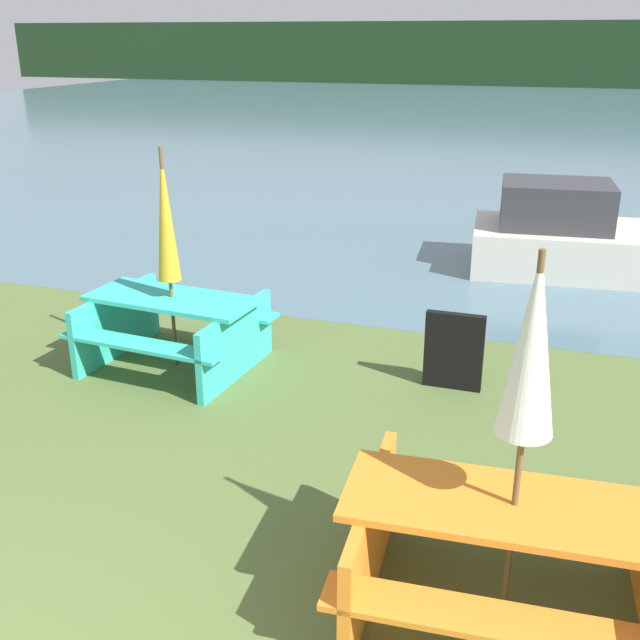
% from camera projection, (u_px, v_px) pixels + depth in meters
% --- Properties ---
extents(water, '(60.00, 50.00, 0.00)m').
position_uv_depth(water, '(510.00, 116.00, 30.97)').
color(water, slate).
rests_on(water, ground_plane).
extents(far_treeline, '(80.00, 1.60, 4.00)m').
position_uv_depth(far_treeline, '(542.00, 54.00, 47.97)').
color(far_treeline, '#193319').
rests_on(far_treeline, water).
extents(picnic_table_orange, '(1.95, 1.50, 0.76)m').
position_uv_depth(picnic_table_orange, '(510.00, 549.00, 4.17)').
color(picnic_table_orange, orange).
rests_on(picnic_table_orange, ground_plane).
extents(picnic_table_teal, '(1.79, 1.51, 0.73)m').
position_uv_depth(picnic_table_teal, '(174.00, 324.00, 7.46)').
color(picnic_table_teal, '#33B7A8').
rests_on(picnic_table_teal, ground_plane).
extents(umbrella_gold, '(0.22, 0.22, 2.19)m').
position_uv_depth(umbrella_gold, '(166.00, 217.00, 7.08)').
color(umbrella_gold, brown).
rests_on(umbrella_gold, ground_plane).
extents(umbrella_white, '(0.30, 0.30, 2.19)m').
position_uv_depth(umbrella_white, '(532.00, 348.00, 3.74)').
color(umbrella_white, brown).
rests_on(umbrella_white, ground_plane).
extents(boat, '(3.52, 1.95, 1.25)m').
position_uv_depth(boat, '(587.00, 240.00, 10.47)').
color(boat, beige).
rests_on(boat, water).
extents(signboard, '(0.55, 0.08, 0.75)m').
position_uv_depth(signboard, '(454.00, 351.00, 7.00)').
color(signboard, black).
rests_on(signboard, ground_plane).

